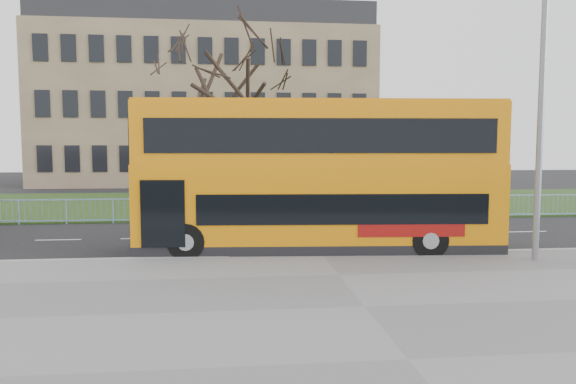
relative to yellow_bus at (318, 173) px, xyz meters
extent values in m
plane|color=black|center=(-0.05, 0.51, -2.53)|extent=(120.00, 120.00, 0.00)
cube|color=slate|center=(-0.05, -6.24, -2.47)|extent=(80.00, 10.50, 0.12)
cube|color=gray|center=(-0.05, -1.04, -2.46)|extent=(80.00, 0.20, 0.14)
cube|color=#1C3814|center=(-0.05, 14.81, -2.49)|extent=(80.00, 15.40, 0.08)
cube|color=#7E6850|center=(-5.05, 35.51, 4.47)|extent=(30.00, 15.00, 14.00)
cube|color=orange|center=(0.00, 0.01, -1.09)|extent=(11.40, 3.44, 2.09)
cube|color=orange|center=(0.00, 0.01, 0.13)|extent=(11.40, 3.44, 0.36)
cube|color=orange|center=(0.00, 0.01, 1.25)|extent=(11.34, 3.38, 1.87)
cube|color=black|center=(0.55, -1.37, -1.01)|extent=(8.66, 0.63, 0.91)
cube|color=black|center=(-0.09, -1.31, 1.15)|extent=(10.32, 0.75, 1.02)
cylinder|color=black|center=(-4.09, -0.92, -1.97)|extent=(1.13, 0.38, 1.11)
cylinder|color=black|center=(3.18, -1.42, -1.97)|extent=(1.13, 0.38, 1.11)
cylinder|color=gray|center=(5.95, -2.40, 2.13)|extent=(0.18, 0.18, 9.08)
camera|label=1|loc=(-2.63, -16.15, 0.77)|focal=32.00mm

